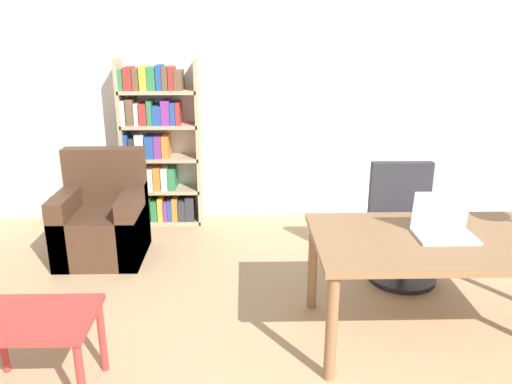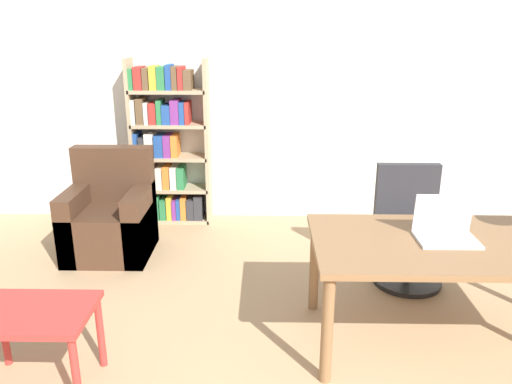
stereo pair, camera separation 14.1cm
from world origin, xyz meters
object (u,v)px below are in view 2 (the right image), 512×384
desk (451,253)px  bookshelf (166,148)px  laptop (445,230)px  armchair (110,220)px  office_chair (408,232)px  side_table_blue (32,323)px

desk → bookshelf: bookshelf is taller
bookshelf → laptop: bearing=-44.6°
armchair → bookshelf: bearing=65.6°
desk → armchair: (-2.60, 1.35, -0.33)m
desk → laptop: 0.15m
office_chair → laptop: bearing=-92.3°
side_table_blue → armchair: armchair is taller
office_chair → armchair: size_ratio=0.99×
side_table_blue → laptop: bearing=12.4°
laptop → side_table_blue: (-2.44, -0.53, -0.36)m
office_chair → armchair: 2.64m
desk → laptop: (-0.04, 0.04, 0.14)m
office_chair → armchair: armchair is taller
side_table_blue → armchair: size_ratio=0.70×
armchair → side_table_blue: bearing=-86.1°
office_chair → bookshelf: bookshelf is taller
desk → laptop: laptop is taller
desk → office_chair: size_ratio=1.84×
laptop → side_table_blue: 2.52m
side_table_blue → bookshelf: bearing=84.5°
desk → side_table_blue: (-2.48, -0.50, -0.22)m
laptop → bookshelf: (-2.18, 2.15, 0.02)m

